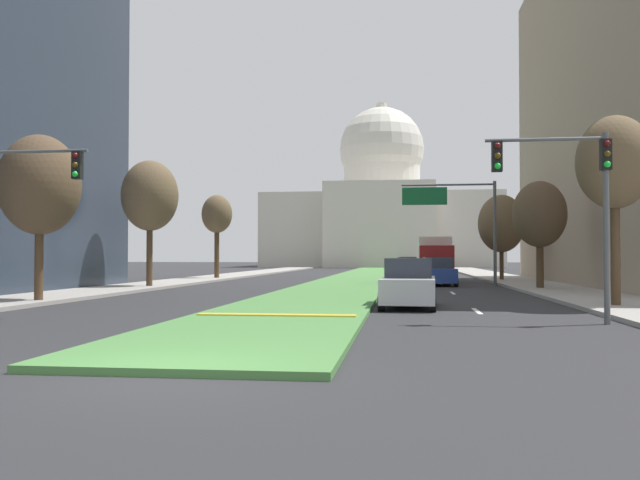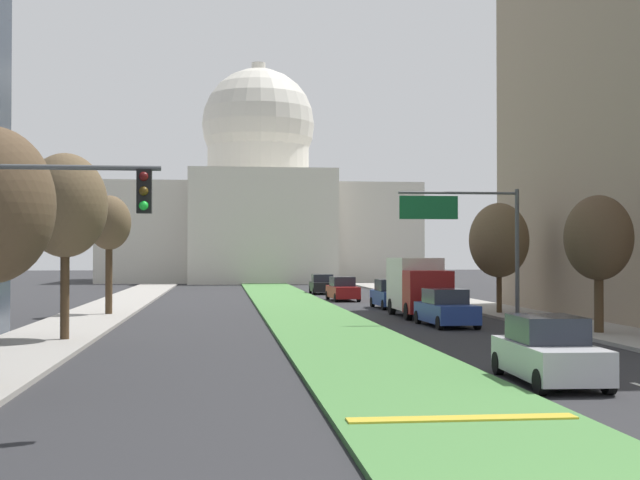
{
  "view_description": "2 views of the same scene",
  "coord_description": "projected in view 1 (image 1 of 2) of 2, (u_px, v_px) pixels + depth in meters",
  "views": [
    {
      "loc": [
        3.6,
        -9.75,
        1.85
      ],
      "look_at": [
        -2.45,
        38.84,
        3.02
      ],
      "focal_mm": 37.36,
      "sensor_mm": 36.0,
      "label": 1
    },
    {
      "loc": [
        -4.71,
        -7.73,
        3.39
      ],
      "look_at": [
        -0.81,
        26.85,
        3.97
      ],
      "focal_mm": 48.97,
      "sensor_mm": 36.0,
      "label": 2
    }
  ],
  "objects": [
    {
      "name": "median_curb_nose",
      "position": [
        276.0,
        315.0,
        19.05
      ],
      "size": [
        4.58,
        0.5,
        0.04
      ],
      "primitive_type": "cube",
      "color": "gold",
      "rests_on": "grass_median"
    },
    {
      "name": "ground_plane",
      "position": [
        364.0,
        276.0,
        62.53
      ],
      "size": [
        260.0,
        260.0,
        0.0
      ],
      "primitive_type": "plane",
      "color": "#2B2B2D"
    },
    {
      "name": "street_tree_right_mid",
      "position": [
        540.0,
        215.0,
        35.62
      ],
      "size": [
        2.84,
        2.84,
        5.86
      ],
      "color": "#4C3823",
      "rests_on": "ground_plane"
    },
    {
      "name": "sedan_far_horizon",
      "position": [
        408.0,
        266.0,
        64.71
      ],
      "size": [
        2.03,
        4.71,
        1.75
      ],
      "color": "maroon",
      "rests_on": "ground_plane"
    },
    {
      "name": "street_tree_right_near",
      "position": [
        615.0,
        164.0,
        23.17
      ],
      "size": [
        2.61,
        2.61,
        6.75
      ],
      "color": "#4C3823",
      "rests_on": "ground_plane"
    },
    {
      "name": "sedan_distant",
      "position": [
        430.0,
        268.0,
        55.22
      ],
      "size": [
        1.99,
        4.26,
        1.82
      ],
      "color": "navy",
      "rests_on": "ground_plane"
    },
    {
      "name": "sidewalk_right",
      "position": [
        508.0,
        279.0,
        50.61
      ],
      "size": [
        4.0,
        95.19,
        0.15
      ],
      "primitive_type": "cube",
      "color": "#9E9991",
      "rests_on": "ground_plane"
    },
    {
      "name": "capitol_building",
      "position": [
        382.0,
        212.0,
        114.45
      ],
      "size": [
        38.79,
        26.84,
        28.4
      ],
      "color": "beige",
      "rests_on": "ground_plane"
    },
    {
      "name": "traffic_light_near_right",
      "position": [
        574.0,
        185.0,
        18.11
      ],
      "size": [
        3.34,
        0.35,
        5.2
      ],
      "color": "#515456",
      "rests_on": "ground_plane"
    },
    {
      "name": "grass_median",
      "position": [
        361.0,
        276.0,
        57.29
      ],
      "size": [
        5.09,
        95.19,
        0.14
      ],
      "primitive_type": "cube",
      "color": "#4C8442",
      "rests_on": "ground_plane"
    },
    {
      "name": "street_tree_left_near",
      "position": [
        40.0,
        185.0,
        25.75
      ],
      "size": [
        3.11,
        3.11,
        6.55
      ],
      "color": "#4C3823",
      "rests_on": "ground_plane"
    },
    {
      "name": "sidewalk_left",
      "position": [
        213.0,
        278.0,
        53.47
      ],
      "size": [
        4.0,
        95.19,
        0.15
      ],
      "primitive_type": "cube",
      "color": "#9E9991",
      "rests_on": "ground_plane"
    },
    {
      "name": "street_tree_right_far",
      "position": [
        501.0,
        224.0,
        48.03
      ],
      "size": [
        3.33,
        3.33,
        6.27
      ],
      "color": "#4C3823",
      "rests_on": "ground_plane"
    },
    {
      "name": "traffic_light_near_left",
      "position": [
        14.0,
        193.0,
        20.4
      ],
      "size": [
        3.34,
        0.35,
        5.2
      ],
      "color": "#515456",
      "rests_on": "ground_plane"
    },
    {
      "name": "lane_dashes_right",
      "position": [
        442.0,
        285.0,
        41.8
      ],
      "size": [
        0.16,
        38.55,
        0.01
      ],
      "color": "silver",
      "rests_on": "ground_plane"
    },
    {
      "name": "sedan_midblock",
      "position": [
        438.0,
        272.0,
        41.5
      ],
      "size": [
        2.16,
        4.64,
        1.77
      ],
      "color": "navy",
      "rests_on": "ground_plane"
    },
    {
      "name": "street_tree_left_mid",
      "position": [
        150.0,
        196.0,
        37.84
      ],
      "size": [
        3.21,
        3.21,
        7.28
      ],
      "color": "#4C3823",
      "rests_on": "ground_plane"
    },
    {
      "name": "sedan_very_far",
      "position": [
        405.0,
        265.0,
        75.76
      ],
      "size": [
        2.06,
        4.7,
        1.69
      ],
      "color": "black",
      "rests_on": "ground_plane"
    },
    {
      "name": "sedan_lead_stopped",
      "position": [
        409.0,
        284.0,
        23.86
      ],
      "size": [
        2.08,
        4.65,
        1.77
      ],
      "color": "#BCBCC1",
      "rests_on": "ground_plane"
    },
    {
      "name": "street_tree_left_far",
      "position": [
        217.0,
        215.0,
        52.03
      ],
      "size": [
        2.38,
        2.38,
        6.62
      ],
      "color": "#4C3823",
      "rests_on": "ground_plane"
    },
    {
      "name": "box_truck_delivery",
      "position": [
        435.0,
        258.0,
        47.84
      ],
      "size": [
        2.4,
        6.4,
        3.2
      ],
      "color": "maroon",
      "rests_on": "ground_plane"
    },
    {
      "name": "overhead_guide_sign",
      "position": [
        459.0,
        211.0,
        41.48
      ],
      "size": [
        5.85,
        0.2,
        6.5
      ],
      "color": "#515456",
      "rests_on": "ground_plane"
    }
  ]
}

